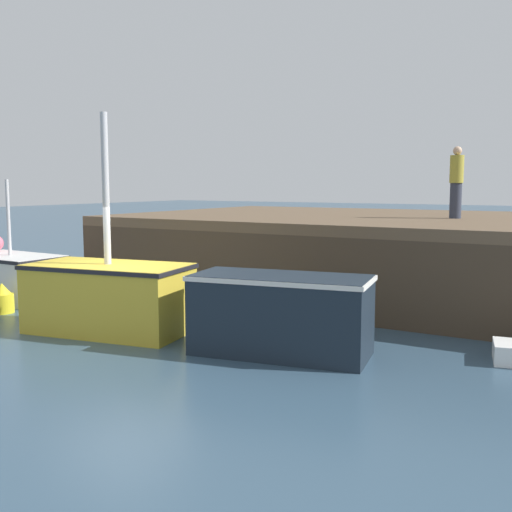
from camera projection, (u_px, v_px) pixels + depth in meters
The scene contains 7 objects.
ground at pixel (122, 336), 12.05m from camera, with size 120.00×160.00×0.10m.
pier at pixel (390, 229), 15.97m from camera, with size 14.77×8.86×2.08m.
fishing_boat_near_left at pixel (8, 273), 15.59m from camera, with size 2.92×1.61×3.06m.
fishing_boat_near_right at pixel (109, 296), 12.09m from camera, with size 3.42×2.10×4.32m.
fishing_boat_mid at pixel (281, 313), 10.49m from camera, with size 3.27×1.85×1.39m.
dockworker at pixel (456, 182), 15.30m from camera, with size 0.34×0.34×1.80m.
mooring_buoy_foreground at pixel (2, 299), 13.93m from camera, with size 0.51×0.51×0.69m.
Camera 1 is at (8.27, -8.80, 2.94)m, focal length 42.71 mm.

